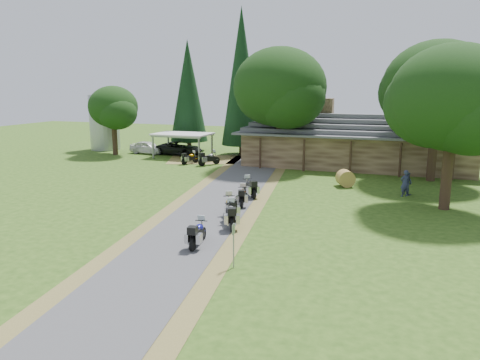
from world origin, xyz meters
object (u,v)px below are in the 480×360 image
(carport, at_px, (183,145))
(motorcycle_row_a, at_px, (198,232))
(motorcycle_row_b, at_px, (231,214))
(motorcycle_carport_a, at_px, (190,157))
(hay_bale, at_px, (345,178))
(car_white_sedan, at_px, (148,146))
(motorcycle_row_e, at_px, (250,187))
(car_dark_suv, at_px, (179,145))
(motorcycle_carport_b, at_px, (209,158))
(motorcycle_row_c, at_px, (230,206))
(lodge, at_px, (356,140))
(motorcycle_row_d, at_px, (242,195))
(silo, at_px, (104,120))

(carport, relative_size, motorcycle_row_a, 3.00)
(motorcycle_row_b, bearing_deg, motorcycle_carport_a, 8.60)
(motorcycle_row_b, height_order, hay_bale, motorcycle_row_b)
(car_white_sedan, xyz_separation_m, motorcycle_row_e, (16.93, -15.60, -0.19))
(carport, bearing_deg, car_dark_suv, 129.92)
(car_dark_suv, bearing_deg, motorcycle_row_e, -134.04)
(carport, xyz_separation_m, motorcycle_carport_a, (2.50, -3.61, -0.64))
(motorcycle_carport_b, bearing_deg, carport, 84.88)
(car_white_sedan, xyz_separation_m, motorcycle_carport_a, (7.32, -4.65, -0.26))
(motorcycle_row_a, distance_m, motorcycle_row_c, 4.90)
(car_white_sedan, xyz_separation_m, hay_bale, (22.68, -10.16, -0.26))
(motorcycle_carport_b, distance_m, hay_bale, 14.36)
(lodge, relative_size, motorcycle_row_c, 10.22)
(motorcycle_row_b, xyz_separation_m, motorcycle_carport_a, (-10.83, 17.85, -0.10))
(lodge, xyz_separation_m, motorcycle_row_a, (-4.75, -25.38, -1.79))
(car_dark_suv, relative_size, motorcycle_row_d, 2.92)
(motorcycle_carport_a, distance_m, motorcycle_carport_b, 2.05)
(silo, distance_m, motorcycle_row_d, 30.78)
(car_dark_suv, relative_size, motorcycle_row_e, 2.76)
(motorcycle_row_b, distance_m, motorcycle_row_c, 1.66)
(motorcycle_row_e, bearing_deg, motorcycle_row_d, 150.87)
(motorcycle_row_e, relative_size, motorcycle_carport_b, 0.98)
(lodge, xyz_separation_m, hay_bale, (0.23, -9.70, -1.83))
(motorcycle_row_d, bearing_deg, hay_bale, -50.31)
(car_white_sedan, height_order, motorcycle_carport_a, car_white_sedan)
(car_white_sedan, distance_m, hay_bale, 24.86)
(car_dark_suv, xyz_separation_m, motorcycle_carport_a, (3.60, -4.95, -0.45))
(car_white_sedan, distance_m, car_dark_suv, 3.74)
(carport, relative_size, motorcycle_row_c, 2.77)
(car_dark_suv, distance_m, motorcycle_row_e, 20.68)
(car_dark_suv, height_order, hay_bale, car_dark_suv)
(motorcycle_row_e, distance_m, hay_bale, 7.91)
(carport, relative_size, car_dark_suv, 1.04)
(carport, distance_m, motorcycle_carport_b, 5.91)
(carport, bearing_deg, motorcycle_row_d, -53.25)
(carport, bearing_deg, motorcycle_carport_b, -38.74)
(car_dark_suv, bearing_deg, motorcycle_row_b, -141.44)
(motorcycle_row_b, xyz_separation_m, hay_bale, (4.54, 12.33, -0.10))
(motorcycle_row_e, bearing_deg, car_dark_suv, 3.50)
(motorcycle_row_e, bearing_deg, carport, 3.54)
(silo, relative_size, car_dark_suv, 1.23)
(motorcycle_row_d, relative_size, motorcycle_carport_b, 0.93)
(lodge, bearing_deg, car_dark_suv, 177.66)
(carport, bearing_deg, motorcycle_row_b, -57.55)
(motorcycle_row_a, xyz_separation_m, hay_bale, (4.98, 15.68, -0.04))
(car_white_sedan, distance_m, motorcycle_carport_b, 10.51)
(motorcycle_row_b, relative_size, motorcycle_row_e, 1.03)
(car_dark_suv, height_order, motorcycle_carport_a, car_dark_suv)
(motorcycle_row_d, bearing_deg, motorcycle_row_a, 167.73)
(carport, bearing_deg, motorcycle_row_c, -56.85)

